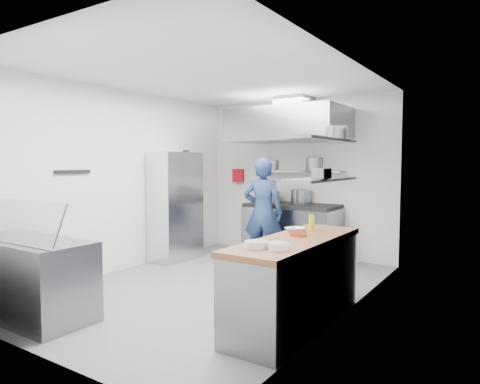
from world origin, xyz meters
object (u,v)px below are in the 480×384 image
Objects in this scene: chef at (263,212)px; gas_range at (292,233)px; display_case at (31,278)px; wire_rack at (176,206)px.

gas_range is at bearing -115.83° from chef.
gas_range is 0.88m from chef.
gas_range is at bearing 74.98° from display_case.
gas_range is 1.07× the size of display_case.
wire_rack is at bearing -144.10° from gas_range.
chef is 3.51m from display_case.
gas_range is 0.91× the size of chef.
gas_range is 2.07m from wire_rack.
display_case is (-0.95, -3.35, -0.45)m from chef.
wire_rack is at bearing 1.32° from chef.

